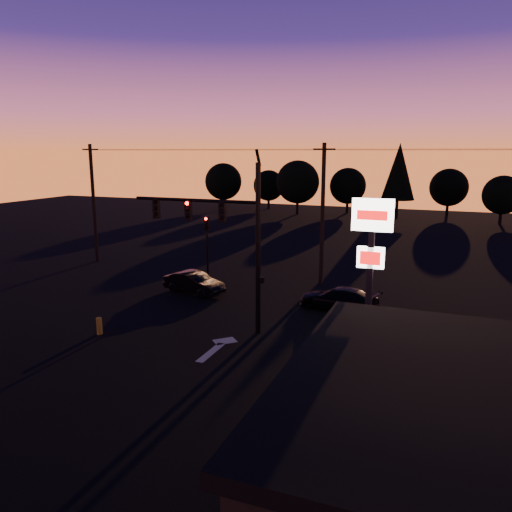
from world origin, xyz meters
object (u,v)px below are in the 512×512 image
at_px(bollard, 99,326).
at_px(car_mid, 194,283).
at_px(secondary_signal, 207,239).
at_px(pylon_sign, 371,249).
at_px(car_right, 339,299).
at_px(traffic_signal_mast, 226,228).
at_px(suv_parked, 356,397).

bearing_deg(bollard, car_mid, 83.86).
bearing_deg(secondary_signal, pylon_sign, -39.77).
distance_m(pylon_sign, bollard, 13.21).
distance_m(bollard, car_right, 12.43).
height_order(secondary_signal, pylon_sign, pylon_sign).
bearing_deg(traffic_signal_mast, pylon_sign, -19.36).
height_order(traffic_signal_mast, suv_parked, traffic_signal_mast).
bearing_deg(traffic_signal_mast, car_mid, 132.72).
height_order(bollard, suv_parked, suv_parked).
distance_m(secondary_signal, car_mid, 3.48).
xyz_separation_m(traffic_signal_mast, car_right, (4.43, 4.76, -4.30)).
bearing_deg(suv_parked, secondary_signal, 119.85).
relative_size(secondary_signal, car_right, 0.99).
xyz_separation_m(traffic_signal_mast, bollard, (-5.31, -2.95, -4.54)).
xyz_separation_m(car_right, suv_parked, (2.91, -10.60, -0.02)).
relative_size(secondary_signal, pylon_sign, 0.64).
relative_size(bollard, car_mid, 0.20).
bearing_deg(car_right, traffic_signal_mast, -29.57).
bearing_deg(pylon_sign, traffic_signal_mast, 160.64).
bearing_deg(bollard, suv_parked, -12.87).
bearing_deg(bollard, pylon_sign, 2.09).
relative_size(pylon_sign, car_right, 1.55).
bearing_deg(suv_parked, car_mid, 125.17).
distance_m(bollard, car_mid, 7.84).
distance_m(traffic_signal_mast, suv_parked, 10.33).
bearing_deg(traffic_signal_mast, suv_parked, -38.47).
bearing_deg(bollard, secondary_signal, 87.76).
relative_size(traffic_signal_mast, bollard, 10.77).
bearing_deg(car_mid, suv_parked, -119.05).
height_order(traffic_signal_mast, secondary_signal, traffic_signal_mast).
relative_size(pylon_sign, bollard, 8.54).
relative_size(car_right, suv_parked, 0.99).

